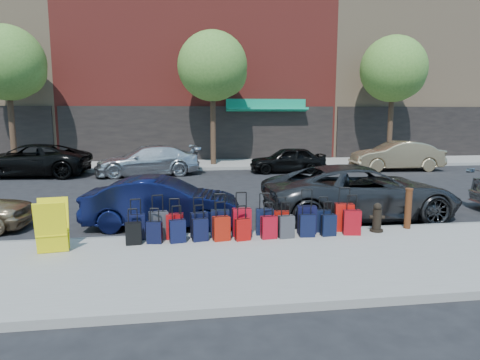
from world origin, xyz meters
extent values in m
plane|color=black|center=(0.00, 0.00, 0.00)|extent=(120.00, 120.00, 0.00)
cube|color=gray|center=(0.00, -6.50, 0.07)|extent=(60.00, 4.00, 0.15)
cube|color=gray|center=(0.00, 10.00, 0.07)|extent=(60.00, 4.00, 0.15)
cube|color=gray|center=(0.00, -4.48, 0.07)|extent=(60.00, 0.08, 0.15)
cube|color=gray|center=(0.00, 7.98, 0.07)|extent=(60.00, 0.08, 0.15)
cube|color=maroon|center=(0.00, 18.00, 10.00)|extent=(17.00, 12.00, 20.00)
cube|color=black|center=(0.00, 11.95, 1.70)|extent=(16.66, 0.15, 3.40)
cube|color=#0E825F|center=(4.00, 11.60, 3.20)|extent=(5.00, 0.91, 0.27)
cube|color=#0E825F|center=(4.00, 11.90, 3.55)|extent=(5.00, 0.10, 0.60)
cube|color=#977B5C|center=(16.00, 18.00, 9.00)|extent=(15.00, 12.00, 18.00)
cube|color=black|center=(16.00, 11.95, 1.70)|extent=(14.70, 0.15, 3.40)
cylinder|color=black|center=(-10.00, 9.50, 2.55)|extent=(0.30, 0.30, 4.80)
sphere|color=#417226|center=(-10.00, 9.50, 5.52)|extent=(3.80, 3.80, 3.80)
sphere|color=#417226|center=(-9.40, 9.50, 5.14)|extent=(2.58, 2.58, 2.58)
cylinder|color=black|center=(0.50, 9.50, 2.55)|extent=(0.30, 0.30, 4.80)
sphere|color=#417226|center=(0.50, 9.50, 5.52)|extent=(3.80, 3.80, 3.80)
sphere|color=#417226|center=(1.10, 9.50, 5.14)|extent=(2.58, 2.58, 2.58)
cylinder|color=black|center=(11.00, 9.50, 2.55)|extent=(0.30, 0.30, 4.80)
sphere|color=#417226|center=(11.00, 9.50, 5.52)|extent=(3.80, 3.80, 3.80)
sphere|color=#417226|center=(11.60, 9.50, 5.14)|extent=(2.58, 2.58, 2.58)
cube|color=black|center=(-2.44, -4.78, 0.44)|extent=(0.41, 0.25, 0.58)
cylinder|color=black|center=(-2.44, -4.78, 1.07)|extent=(0.22, 0.05, 0.03)
cube|color=#323136|center=(-1.94, -4.80, 0.47)|extent=(0.46, 0.31, 0.63)
cylinder|color=black|center=(-1.94, -4.80, 1.15)|extent=(0.24, 0.08, 0.03)
cube|color=#95090C|center=(-1.58, -4.83, 0.44)|extent=(0.39, 0.22, 0.58)
cylinder|color=black|center=(-1.58, -4.83, 1.06)|extent=(0.22, 0.03, 0.03)
cube|color=black|center=(-1.02, -4.79, 0.44)|extent=(0.42, 0.28, 0.58)
cylinder|color=black|center=(-1.02, -4.79, 1.06)|extent=(0.22, 0.07, 0.03)
cube|color=black|center=(-0.54, -4.81, 0.46)|extent=(0.43, 0.26, 0.63)
cylinder|color=black|center=(-0.54, -4.81, 1.14)|extent=(0.24, 0.05, 0.03)
cube|color=#A00A1A|center=(-0.03, -4.80, 0.47)|extent=(0.43, 0.25, 0.64)
cylinder|color=black|center=(-0.03, -4.80, 1.17)|extent=(0.24, 0.04, 0.03)
cube|color=black|center=(0.52, -4.79, 0.46)|extent=(0.44, 0.28, 0.62)
cylinder|color=black|center=(0.52, -4.79, 1.13)|extent=(0.23, 0.06, 0.03)
cube|color=maroon|center=(0.92, -4.80, 0.42)|extent=(0.39, 0.24, 0.55)
cylinder|color=black|center=(0.92, -4.80, 1.02)|extent=(0.21, 0.05, 0.03)
cube|color=black|center=(1.53, -4.83, 0.48)|extent=(0.47, 0.30, 0.66)
cylinder|color=black|center=(1.53, -4.83, 1.20)|extent=(0.25, 0.07, 0.03)
cube|color=black|center=(1.96, -4.77, 0.42)|extent=(0.39, 0.26, 0.53)
cylinder|color=black|center=(1.96, -4.77, 0.99)|extent=(0.20, 0.07, 0.03)
cube|color=#AF100B|center=(2.50, -4.75, 0.48)|extent=(0.48, 0.33, 0.67)
cylinder|color=black|center=(2.50, -4.75, 1.21)|extent=(0.25, 0.08, 0.03)
cube|color=black|center=(-2.47, -5.14, 0.39)|extent=(0.35, 0.23, 0.49)
cylinder|color=black|center=(-2.47, -5.14, 0.93)|extent=(0.19, 0.05, 0.03)
cube|color=black|center=(-2.02, -5.11, 0.39)|extent=(0.35, 0.24, 0.48)
cylinder|color=black|center=(-2.02, -5.11, 0.92)|extent=(0.19, 0.06, 0.03)
cube|color=black|center=(-1.52, -5.13, 0.41)|extent=(0.38, 0.26, 0.51)
cylinder|color=black|center=(-1.52, -5.13, 0.96)|extent=(0.20, 0.07, 0.03)
cube|color=black|center=(-1.02, -5.08, 0.40)|extent=(0.38, 0.26, 0.51)
cylinder|color=black|center=(-1.02, -5.08, 0.95)|extent=(0.19, 0.07, 0.03)
cube|color=#951709|center=(-0.54, -5.12, 0.42)|extent=(0.40, 0.28, 0.55)
cylinder|color=black|center=(-0.54, -5.12, 1.02)|extent=(0.21, 0.07, 0.03)
cube|color=#9B0C0A|center=(-0.07, -5.17, 0.39)|extent=(0.36, 0.26, 0.49)
cylinder|color=black|center=(-0.07, -5.17, 0.93)|extent=(0.19, 0.07, 0.03)
cube|color=maroon|center=(0.55, -5.12, 0.41)|extent=(0.37, 0.24, 0.52)
cylinder|color=black|center=(0.55, -5.12, 0.97)|extent=(0.20, 0.06, 0.03)
cube|color=#323236|center=(0.96, -5.13, 0.41)|extent=(0.37, 0.24, 0.52)
cylinder|color=black|center=(0.96, -5.13, 0.97)|extent=(0.20, 0.05, 0.03)
cube|color=black|center=(1.46, -5.10, 0.41)|extent=(0.37, 0.23, 0.52)
cylinder|color=black|center=(1.46, -5.10, 0.98)|extent=(0.20, 0.05, 0.03)
cube|color=black|center=(1.98, -5.10, 0.40)|extent=(0.36, 0.23, 0.50)
cylinder|color=black|center=(1.98, -5.10, 0.94)|extent=(0.19, 0.05, 0.03)
cube|color=maroon|center=(2.56, -5.09, 0.44)|extent=(0.43, 0.30, 0.59)
cylinder|color=black|center=(2.56, -5.09, 1.08)|extent=(0.22, 0.07, 0.03)
cylinder|color=black|center=(3.26, -4.92, 0.18)|extent=(0.32, 0.32, 0.05)
cylinder|color=black|center=(3.26, -4.92, 0.45)|extent=(0.21, 0.21, 0.49)
sphere|color=black|center=(3.26, -4.92, 0.76)|extent=(0.19, 0.19, 0.19)
cylinder|color=black|center=(3.26, -4.92, 0.50)|extent=(0.36, 0.17, 0.09)
cylinder|color=#38190C|center=(4.15, -4.76, 0.64)|extent=(0.16, 0.16, 0.99)
cylinder|color=#38190C|center=(4.15, -4.76, 1.14)|extent=(0.19, 0.19, 0.04)
cube|color=yellow|center=(-4.04, -5.59, 0.70)|extent=(0.64, 0.35, 1.08)
cube|color=yellow|center=(-4.09, -5.20, 0.70)|extent=(0.64, 0.35, 1.08)
cube|color=yellow|center=(-4.07, -5.39, 0.53)|extent=(0.65, 0.47, 0.02)
imported|color=#0B1033|center=(-1.90, -3.23, 0.66)|extent=(4.17, 1.91, 1.33)
imported|color=#2E2E30|center=(3.66, -3.05, 0.77)|extent=(5.55, 2.62, 1.53)
imported|color=black|center=(-8.49, 6.99, 0.77)|extent=(5.75, 3.04, 1.54)
imported|color=silver|center=(-2.92, 6.55, 0.72)|extent=(5.18, 2.62, 1.44)
imported|color=black|center=(4.03, 6.58, 0.65)|extent=(3.87, 1.66, 1.30)
imported|color=tan|center=(9.91, 6.55, 0.77)|extent=(4.75, 1.91, 1.54)
camera|label=1|loc=(-1.47, -14.40, 2.99)|focal=32.00mm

